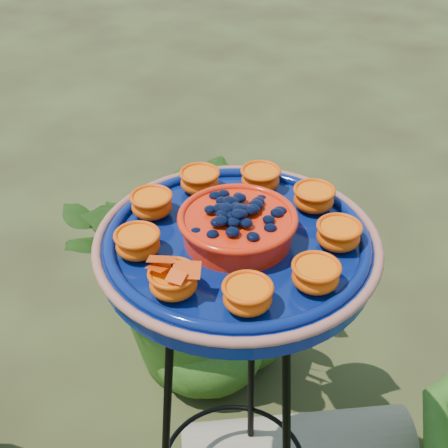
{
  "coord_description": "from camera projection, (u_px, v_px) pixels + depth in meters",
  "views": [
    {
      "loc": [
        0.48,
        -0.77,
        1.69
      ],
      "look_at": [
        -0.01,
        -0.0,
        1.04
      ],
      "focal_mm": 50.0,
      "sensor_mm": 36.0,
      "label": 1
    }
  ],
  "objects": [
    {
      "name": "shrub_back_left",
      "position": [
        206.0,
        261.0,
        1.99
      ],
      "size": [
        0.95,
        0.88,
        0.88
      ],
      "primitive_type": "imported",
      "rotation": [
        0.0,
        0.0,
        0.28
      ],
      "color": "#295316",
      "rests_on": "ground"
    },
    {
      "name": "tripod_stand",
      "position": [
        235.0,
        396.0,
        1.37
      ],
      "size": [
        0.44,
        0.44,
        0.98
      ],
      "rotation": [
        0.0,
        0.0,
        0.29
      ],
      "color": "black",
      "rests_on": "ground"
    },
    {
      "name": "feeder_dish",
      "position": [
        237.0,
        240.0,
        1.12
      ],
      "size": [
        0.62,
        0.62,
        0.12
      ],
      "rotation": [
        0.0,
        0.0,
        0.29
      ],
      "color": "#071756",
      "rests_on": "tripod_stand"
    }
  ]
}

